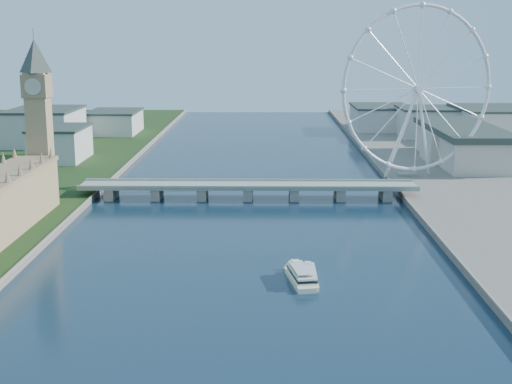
{
  "coord_description": "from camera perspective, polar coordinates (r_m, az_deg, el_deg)",
  "views": [
    {
      "loc": [
        11.12,
        -156.62,
        104.65
      ],
      "look_at": [
        6.31,
        210.0,
        24.19
      ],
      "focal_mm": 50.0,
      "sensor_mm": 36.0,
      "label": 1
    }
  ],
  "objects": [
    {
      "name": "big_ben",
      "position": [
        457.93,
        -17.07,
        7.07
      ],
      "size": [
        20.02,
        20.02,
        110.0
      ],
      "color": "tan",
      "rests_on": "ground"
    },
    {
      "name": "tour_boat_near",
      "position": [
        312.5,
        3.53,
        -7.21
      ],
      "size": [
        13.86,
        33.23,
        7.16
      ],
      "primitive_type": null,
      "rotation": [
        0.0,
        0.0,
        0.18
      ],
      "color": "#E4E9C4",
      "rests_on": "ground"
    },
    {
      "name": "city_skyline",
      "position": [
        722.59,
        2.99,
        5.39
      ],
      "size": [
        505.0,
        280.0,
        32.0
      ],
      "color": "beige",
      "rests_on": "ground"
    },
    {
      "name": "county_hall",
      "position": [
        618.01,
        16.13,
        2.14
      ],
      "size": [
        54.0,
        144.0,
        35.0
      ],
      "primitive_type": null,
      "color": "beige",
      "rests_on": "ground"
    },
    {
      "name": "westminster_bridge",
      "position": [
        467.16,
        -0.63,
        0.26
      ],
      "size": [
        220.0,
        22.0,
        9.5
      ],
      "color": "gray",
      "rests_on": "ground"
    },
    {
      "name": "tour_boat_far",
      "position": [
        313.1,
        4.25,
        -7.18
      ],
      "size": [
        7.55,
        29.22,
        6.44
      ],
      "primitive_type": null,
      "rotation": [
        0.0,
        0.0,
        0.0
      ],
      "color": "beige",
      "rests_on": "ground"
    },
    {
      "name": "london_eye",
      "position": [
        524.47,
        12.86,
        8.01
      ],
      "size": [
        113.6,
        39.12,
        124.3
      ],
      "color": "silver",
      "rests_on": "ground"
    }
  ]
}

